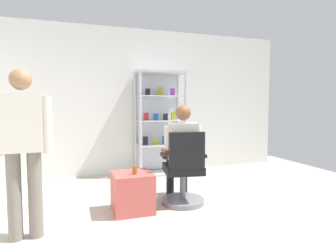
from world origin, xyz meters
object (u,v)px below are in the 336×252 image
(office_chair, at_px, (184,175))
(standing_customer, at_px, (23,143))
(seated_shopkeeper, at_px, (181,148))
(storage_crate, at_px, (132,192))
(display_cabinet_main, at_px, (159,122))
(tea_glass, at_px, (135,170))

(office_chair, distance_m, standing_customer, 1.91)
(office_chair, bearing_deg, standing_customer, -168.41)
(office_chair, xyz_separation_m, seated_shopkeeper, (0.03, 0.16, 0.32))
(storage_crate, xyz_separation_m, standing_customer, (-1.12, -0.36, 0.70))
(office_chair, relative_size, standing_customer, 0.59)
(office_chair, relative_size, storage_crate, 2.03)
(seated_shopkeeper, bearing_deg, display_cabinet_main, 83.74)
(storage_crate, height_order, tea_glass, tea_glass)
(standing_customer, bearing_deg, office_chair, 11.59)
(seated_shopkeeper, xyz_separation_m, storage_crate, (-0.70, -0.17, -0.48))
(seated_shopkeeper, bearing_deg, tea_glass, -161.26)
(seated_shopkeeper, height_order, tea_glass, seated_shopkeeper)
(display_cabinet_main, bearing_deg, tea_glass, -115.35)
(display_cabinet_main, relative_size, standing_customer, 1.17)
(office_chair, xyz_separation_m, tea_glass, (-0.66, -0.07, 0.13))
(office_chair, distance_m, tea_glass, 0.67)
(display_cabinet_main, height_order, tea_glass, display_cabinet_main)
(seated_shopkeeper, distance_m, tea_glass, 0.75)
(display_cabinet_main, relative_size, seated_shopkeeper, 1.47)
(office_chair, height_order, seated_shopkeeper, seated_shopkeeper)
(seated_shopkeeper, distance_m, storage_crate, 0.86)
(display_cabinet_main, relative_size, tea_glass, 19.33)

